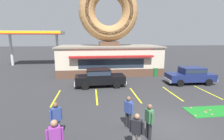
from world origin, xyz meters
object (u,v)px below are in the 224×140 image
object	(u,v)px
car_navy	(191,75)
pedestrian_blue_sweater_man	(56,119)
car_black	(100,77)
trash_bin	(155,72)
pedestrian_beanie_man	(137,131)
golf_ball	(207,112)
pedestrian_leather_jacket_man	(128,111)
pedestrian_hooded_kid	(149,120)

from	to	relation	value
car_navy	pedestrian_blue_sweater_man	distance (m)	13.58
car_black	trash_bin	xyz separation A→B (m)	(6.50, 3.40, -0.37)
pedestrian_beanie_man	trash_bin	size ratio (longest dim) A/B	1.61
golf_ball	pedestrian_beanie_man	size ratio (longest dim) A/B	0.03
pedestrian_leather_jacket_man	pedestrian_beanie_man	distance (m)	1.84
pedestrian_hooded_kid	pedestrian_leather_jacket_man	size ratio (longest dim) A/B	1.00
car_navy	car_black	size ratio (longest dim) A/B	0.99
car_navy	pedestrian_blue_sweater_man	bearing A→B (deg)	-143.93
trash_bin	pedestrian_beanie_man	bearing A→B (deg)	-113.34
pedestrian_leather_jacket_man	trash_bin	bearing A→B (deg)	63.54
car_navy	pedestrian_leather_jacket_man	bearing A→B (deg)	-135.76
pedestrian_hooded_kid	pedestrian_leather_jacket_man	distance (m)	1.26
golf_ball	car_black	xyz separation A→B (m)	(-6.01, 6.46, 0.82)
pedestrian_leather_jacket_man	car_black	bearing A→B (deg)	97.99
car_navy	trash_bin	distance (m)	4.15
pedestrian_beanie_man	trash_bin	bearing A→B (deg)	66.66
car_navy	pedestrian_beanie_man	xyz separation A→B (m)	(-7.71, -9.28, -0.01)
car_black	pedestrian_leather_jacket_man	xyz separation A→B (m)	(1.06, -7.53, 0.01)
pedestrian_blue_sweater_man	pedestrian_beanie_man	size ratio (longest dim) A/B	1.07
pedestrian_blue_sweater_man	trash_bin	bearing A→B (deg)	52.63
pedestrian_blue_sweater_man	golf_ball	bearing A→B (deg)	11.09
golf_ball	car_navy	distance (m)	6.97
car_navy	pedestrian_beanie_man	world-z (taller)	car_navy
golf_ball	trash_bin	xyz separation A→B (m)	(0.49, 9.86, 0.45)
car_black	pedestrian_blue_sweater_man	distance (m)	8.40
pedestrian_beanie_man	trash_bin	distance (m)	13.91
pedestrian_leather_jacket_man	pedestrian_hooded_kid	bearing A→B (deg)	-56.81
car_navy	car_black	distance (m)	8.70
car_black	pedestrian_leather_jacket_man	world-z (taller)	pedestrian_leather_jacket_man
car_navy	trash_bin	world-z (taller)	car_navy
golf_ball	pedestrian_blue_sweater_man	size ratio (longest dim) A/B	0.03
car_navy	pedestrian_beanie_man	size ratio (longest dim) A/B	2.93
golf_ball	pedestrian_beanie_man	xyz separation A→B (m)	(-5.02, -2.91, 0.81)
pedestrian_blue_sweater_man	pedestrian_leather_jacket_man	distance (m)	3.37
car_black	pedestrian_blue_sweater_man	xyz separation A→B (m)	(-2.27, -8.08, 0.05)
pedestrian_beanie_man	pedestrian_hooded_kid	bearing A→B (deg)	45.62
car_black	pedestrian_beanie_man	world-z (taller)	car_black
pedestrian_leather_jacket_man	pedestrian_beanie_man	bearing A→B (deg)	-92.11
pedestrian_leather_jacket_man	car_navy	bearing A→B (deg)	44.24
car_black	trash_bin	distance (m)	7.35
golf_ball	car_black	size ratio (longest dim) A/B	0.01
car_black	trash_bin	size ratio (longest dim) A/B	4.74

